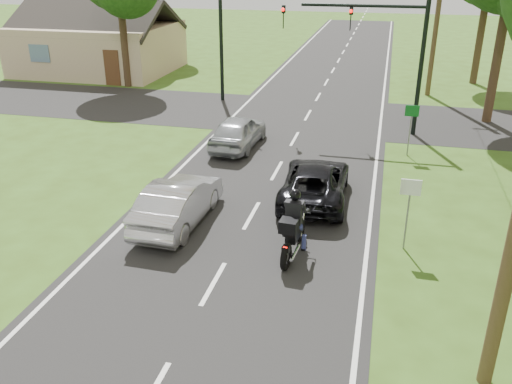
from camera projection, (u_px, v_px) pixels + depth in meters
The scene contains 13 objects.
ground at pixel (213, 284), 13.74m from camera, with size 140.00×140.00×0.00m, color #334E15.
road at pixel (286, 154), 22.62m from camera, with size 8.00×100.00×0.01m, color black.
cross_road at pixel (308, 115), 27.96m from camera, with size 60.00×7.00×0.01m, color black.
motorcycle_rider at pixel (293, 230), 14.72m from camera, with size 0.66×2.30×1.98m.
dark_suv at pixel (315, 182), 18.19m from camera, with size 2.11×4.58×1.27m, color black.
silver_sedan at pixel (178, 202), 16.55m from camera, with size 1.48×4.25×1.40m, color silver.
silver_suv at pixel (238, 131), 23.10m from camera, with size 1.64×4.09×1.39m, color #A2A6AA.
traffic_signal at pixel (380, 41), 23.78m from camera, with size 6.38×0.44×6.00m.
signal_pole_far at pixel (221, 46), 29.64m from camera, with size 0.20×0.20×6.00m, color black.
utility_pole_far at pixel (439, 4), 29.90m from camera, with size 1.60×0.28×10.00m.
sign_white at pixel (410, 197), 14.73m from camera, with size 0.55×0.07×2.12m.
sign_green at pixel (411, 118), 21.80m from camera, with size 0.55×0.07×2.12m.
house at pixel (99, 45), 37.79m from camera, with size 10.20×8.00×4.84m.
Camera 1 is at (3.78, -11.04, 7.69)m, focal length 38.00 mm.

